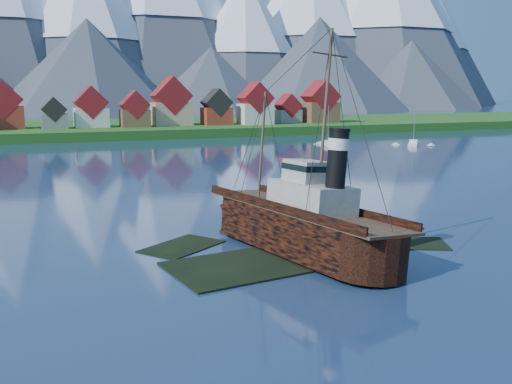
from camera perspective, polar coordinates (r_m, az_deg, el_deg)
name	(u,v)px	position (r m, az deg, el deg)	size (l,w,h in m)	color
ground	(290,253)	(54.75, 3.41, -6.11)	(1400.00, 1400.00, 0.00)	navy
shoal	(297,249)	(57.45, 4.09, -5.70)	(31.71, 21.24, 1.14)	black
shore_bank	(93,133)	(219.20, -15.98, 5.73)	(600.00, 80.00, 3.20)	#1D4513
seawall	(107,141)	(181.55, -14.70, 4.96)	(600.00, 2.50, 2.00)	#3F3D38
mountains	(46,1)	(534.37, -20.28, 17.48)	(965.00, 340.00, 205.00)	#2D333D
tugboat_wreck	(292,221)	(55.74, 3.66, -2.88)	(6.42, 27.64, 21.90)	black
sailboat_d	(413,144)	(167.64, 15.46, 4.63)	(8.18, 9.03, 13.33)	silver
sailboat_e	(328,144)	(163.44, 7.19, 4.76)	(4.62, 10.28, 11.58)	silver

